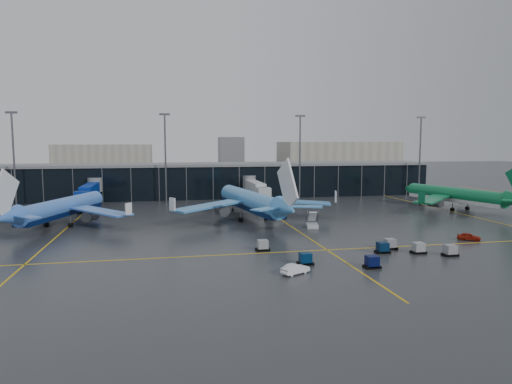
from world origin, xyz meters
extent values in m
plane|color=#282B2D|center=(0.00, 0.00, 0.00)|extent=(600.00, 600.00, 0.00)
cube|color=black|center=(0.00, 62.00, 5.00)|extent=(140.00, 16.00, 10.00)
cube|color=slate|center=(0.00, 62.00, 10.30)|extent=(142.00, 17.00, 0.80)
cylinder|color=#595B60|center=(-35.00, 53.50, 5.20)|extent=(4.00, 4.00, 4.00)
cube|color=navy|center=(-35.00, 40.00, 4.40)|extent=(3.00, 24.00, 3.00)
cylinder|color=#595B60|center=(-35.00, 32.50, 1.30)|extent=(1.00, 1.00, 2.60)
cylinder|color=#595B60|center=(10.00, 53.50, 5.20)|extent=(4.00, 4.00, 4.00)
cube|color=silver|center=(10.00, 40.00, 4.40)|extent=(3.00, 24.00, 3.00)
cylinder|color=#595B60|center=(10.00, 32.50, 1.30)|extent=(1.00, 1.00, 2.60)
cylinder|color=#595B60|center=(-55.00, 50.00, 12.50)|extent=(0.50, 0.50, 25.00)
cube|color=#595B60|center=(-55.00, 50.00, 25.20)|extent=(3.00, 0.40, 0.60)
cylinder|color=#595B60|center=(-15.00, 50.00, 12.50)|extent=(0.50, 0.50, 25.00)
cube|color=#595B60|center=(-15.00, 50.00, 25.20)|extent=(3.00, 0.40, 0.60)
cylinder|color=#595B60|center=(25.00, 50.00, 12.50)|extent=(0.50, 0.50, 25.00)
cube|color=#595B60|center=(25.00, 50.00, 25.20)|extent=(3.00, 0.40, 0.60)
cylinder|color=#595B60|center=(65.00, 50.00, 12.50)|extent=(0.50, 0.50, 25.00)
cube|color=#595B60|center=(65.00, 50.00, 25.20)|extent=(3.00, 0.40, 0.60)
cube|color=#B2AD99|center=(120.00, 260.00, 9.00)|extent=(90.00, 42.00, 18.00)
cube|color=#B2AD99|center=(-60.00, 280.00, 8.00)|extent=(70.00, 38.00, 16.00)
cube|color=#B2AD99|center=(40.00, 300.00, 11.00)|extent=(20.00, 20.00, 22.00)
cube|color=gold|center=(-35.00, 20.00, 0.01)|extent=(0.30, 120.00, 0.02)
cube|color=gold|center=(10.00, 20.00, 0.01)|extent=(0.30, 120.00, 0.02)
cube|color=gold|center=(55.00, 20.00, 0.01)|extent=(0.30, 120.00, 0.02)
cube|color=gold|center=(10.00, -15.00, 0.01)|extent=(220.00, 0.30, 0.02)
cube|color=black|center=(20.18, -16.47, 0.18)|extent=(2.20, 1.50, 0.36)
cube|color=gray|center=(20.18, -16.47, 0.95)|extent=(1.60, 1.50, 1.50)
cube|color=black|center=(17.81, -18.60, 0.18)|extent=(2.20, 1.50, 0.36)
cube|color=#041B39|center=(17.81, -18.60, 0.95)|extent=(1.60, 1.50, 1.50)
cube|color=black|center=(23.18, -19.92, 0.18)|extent=(2.20, 1.50, 0.36)
cube|color=gray|center=(23.18, -19.92, 0.95)|extent=(1.60, 1.50, 1.50)
cube|color=black|center=(27.04, -22.32, 0.18)|extent=(2.20, 1.50, 0.36)
cube|color=gray|center=(27.04, -22.32, 0.95)|extent=(1.60, 1.50, 1.50)
cube|color=black|center=(3.92, -22.80, 0.18)|extent=(2.20, 1.50, 0.36)
cube|color=#052247|center=(3.92, -22.80, 0.95)|extent=(1.60, 1.50, 1.50)
cube|color=black|center=(-0.21, -13.33, 0.18)|extent=(2.20, 1.50, 0.36)
cube|color=gray|center=(-0.21, -13.33, 0.95)|extent=(1.60, 1.50, 1.50)
cube|color=black|center=(12.35, -26.32, 0.18)|extent=(2.20, 1.50, 0.36)
cube|color=#040B3A|center=(12.35, -26.32, 0.95)|extent=(1.60, 1.50, 1.50)
cube|color=silver|center=(13.89, 4.19, 0.40)|extent=(2.82, 3.59, 0.80)
cube|color=silver|center=(13.89, 4.19, 2.30)|extent=(2.16, 3.10, 2.29)
imported|color=maroon|center=(37.10, -12.98, 0.66)|extent=(4.09, 3.45, 1.32)
imported|color=white|center=(1.25, -26.91, 0.68)|extent=(4.31, 3.17, 1.35)
camera|label=1|loc=(-15.31, -83.09, 17.09)|focal=32.00mm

